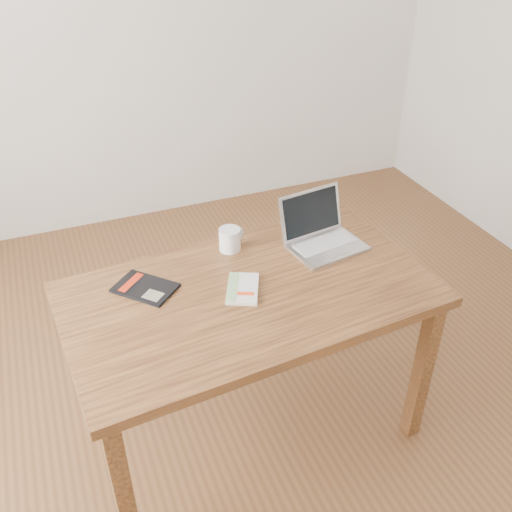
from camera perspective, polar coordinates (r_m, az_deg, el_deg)
name	(u,v)px	position (r m, az deg, el deg)	size (l,w,h in m)	color
room	(248,127)	(1.81, -0.83, 12.80)	(4.04, 4.04, 2.70)	brown
desk	(250,309)	(2.13, -0.65, -5.36)	(1.39, 0.86, 0.75)	brown
white_guidebook	(243,289)	(2.07, -1.35, -3.28)	(0.18, 0.21, 0.02)	silver
black_guidebook	(145,288)	(2.12, -11.04, -3.14)	(0.25, 0.26, 0.01)	black
laptop	(321,234)	(2.33, 6.54, 2.17)	(0.32, 0.29, 0.20)	silver
coffee_mug	(230,239)	(2.28, -2.59, 1.73)	(0.12, 0.09, 0.09)	white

